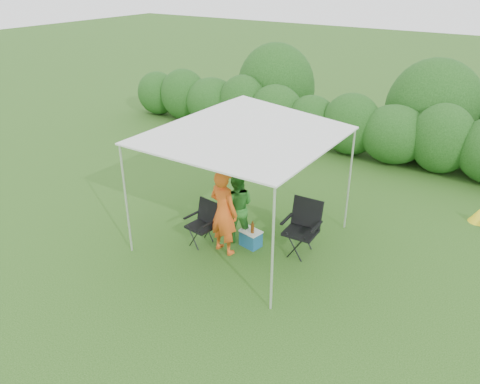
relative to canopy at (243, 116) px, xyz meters
The scene contains 9 objects.
ground 2.51m from the canopy, 90.00° to the right, with size 70.00×70.00×0.00m, color #34611E.
hedge 5.74m from the canopy, 88.80° to the left, with size 15.99×1.53×1.80m.
canopy is the anchor object (origin of this frame).
chair_right 2.23m from the canopy, 11.73° to the left, with size 0.66×0.60×1.02m.
chair_left 2.12m from the canopy, 136.25° to the right, with size 0.58×0.54×0.85m.
man 1.73m from the canopy, 94.82° to the right, with size 0.60×0.39×1.64m, color #EE581B.
woman 1.75m from the canopy, 133.65° to the right, with size 0.69×0.54×1.43m, color #2C7727.
cooler 2.32m from the canopy, 26.60° to the right, with size 0.43×0.35×0.33m.
bottle 2.05m from the canopy, 27.94° to the right, with size 0.06×0.06×0.24m, color #592D0C.
Camera 1 is at (4.27, -6.07, 4.81)m, focal length 35.00 mm.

